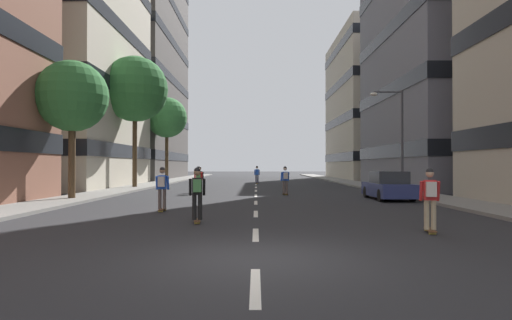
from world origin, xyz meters
name	(u,v)px	position (x,y,z in m)	size (l,w,h in m)	color
ground_plane	(256,186)	(0.00, 29.96, 0.00)	(179.79, 179.79, 0.00)	#28282B
sidewalk_left	(156,184)	(-9.62, 33.71, 0.07)	(2.62, 82.40, 0.14)	gray
sidewalk_right	(356,184)	(9.62, 33.71, 0.07)	(2.62, 82.40, 0.14)	gray
lane_markings	(256,186)	(0.00, 30.50, 0.00)	(0.16, 67.20, 0.01)	silver
building_left_far	(130,48)	(-16.98, 50.48, 17.68)	(12.22, 23.23, 35.17)	#4C4744
building_right_far	(382,107)	(16.98, 50.48, 9.71)	(12.22, 19.82, 19.24)	#BCB29E
parked_car_near	(388,187)	(7.11, 14.95, 0.70)	(1.82, 4.40, 1.52)	navy
street_tree_near	(72,97)	(-9.62, 14.30, 5.44)	(3.72, 3.72, 7.19)	#4C3823
street_tree_mid	(135,89)	(-9.62, 26.23, 7.88)	(5.20, 5.20, 10.36)	#4C3823
street_tree_far	(167,118)	(-9.62, 38.76, 6.96)	(4.35, 4.35, 9.02)	#4C3823
streetlamp_right	(397,129)	(8.99, 19.41, 4.14)	(2.13, 0.30, 6.50)	#3F3F44
skater_0	(198,178)	(-3.69, 19.54, 1.02)	(0.56, 0.92, 1.78)	brown
skater_1	(162,186)	(-3.75, 8.89, 1.02)	(0.54, 0.90, 1.78)	brown
skater_2	(285,179)	(1.82, 18.63, 1.02)	(0.56, 0.92, 1.78)	brown
skater_3	(430,196)	(4.77, 3.29, 1.02)	(0.56, 0.92, 1.78)	brown
skater_4	(197,191)	(-1.88, 5.41, 1.02)	(0.56, 0.92, 1.78)	brown
skater_5	(257,174)	(0.10, 35.10, 0.98)	(0.54, 0.91, 1.78)	brown
skater_6	(200,177)	(-3.80, 21.03, 1.02)	(0.53, 0.90, 1.78)	brown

